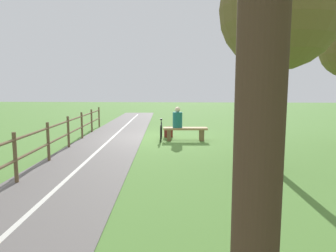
# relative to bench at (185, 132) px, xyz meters

# --- Properties ---
(ground_plane) EXTENTS (80.00, 80.00, 0.00)m
(ground_plane) POSITION_rel_bench_xyz_m (1.40, -0.51, -0.35)
(ground_plane) COLOR #548438
(paved_path) EXTENTS (5.82, 36.08, 0.02)m
(paved_path) POSITION_rel_bench_xyz_m (2.69, 3.49, -0.34)
(paved_path) COLOR #66605E
(paved_path) RESTS_ON ground_plane
(path_centre_line) EXTENTS (3.01, 31.88, 0.00)m
(path_centre_line) POSITION_rel_bench_xyz_m (2.69, 3.49, -0.33)
(path_centre_line) COLOR silver
(path_centre_line) RESTS_ON paved_path
(bench) EXTENTS (1.76, 0.60, 0.52)m
(bench) POSITION_rel_bench_xyz_m (0.00, 0.00, 0.00)
(bench) COLOR #A88456
(bench) RESTS_ON ground_plane
(person_seated) EXTENTS (0.40, 0.40, 0.82)m
(person_seated) POSITION_rel_bench_xyz_m (0.31, 0.02, 0.51)
(person_seated) COLOR #1E6B66
(person_seated) RESTS_ON bench
(bicycle) EXTENTS (0.17, 1.69, 0.84)m
(bicycle) POSITION_rel_bench_xyz_m (0.97, -0.10, -0.00)
(bicycle) COLOR black
(bicycle) RESTS_ON ground_plane
(backpack) EXTENTS (0.37, 0.38, 0.44)m
(backpack) POSITION_rel_bench_xyz_m (0.72, -0.72, -0.14)
(backpack) COLOR maroon
(backpack) RESTS_ON ground_plane
(fence_roadside) EXTENTS (2.32, 17.17, 1.09)m
(fence_roadside) POSITION_rel_bench_xyz_m (3.62, 4.60, 0.30)
(fence_roadside) COLOR brown
(fence_roadside) RESTS_ON ground_plane
(tree_far_right) EXTENTS (2.84, 2.84, 5.26)m
(tree_far_right) POSITION_rel_bench_xyz_m (-2.25, 4.02, 3.48)
(tree_far_right) COLOR #38281E
(tree_far_right) RESTS_ON ground_plane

